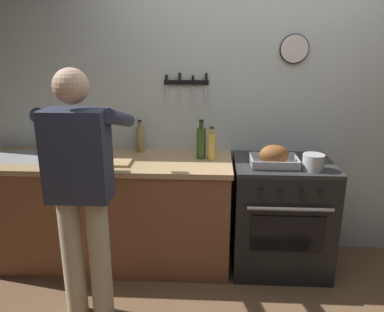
% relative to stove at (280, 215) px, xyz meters
% --- Properties ---
extents(wall_back, '(6.00, 0.13, 2.60)m').
position_rel_stove_xyz_m(wall_back, '(-0.22, 0.36, 0.85)').
color(wall_back, silver).
rests_on(wall_back, ground).
extents(counter_block, '(2.03, 0.65, 0.90)m').
position_rel_stove_xyz_m(counter_block, '(-1.43, 0.00, 0.01)').
color(counter_block, brown).
rests_on(counter_block, ground).
extents(stove, '(0.76, 0.67, 0.90)m').
position_rel_stove_xyz_m(stove, '(0.00, 0.00, 0.00)').
color(stove, black).
rests_on(stove, ground).
extents(person_cook, '(0.51, 0.63, 1.66)m').
position_rel_stove_xyz_m(person_cook, '(-1.37, -0.67, 0.50)').
color(person_cook, '#C6B793').
rests_on(person_cook, ground).
extents(roasting_pan, '(0.35, 0.26, 0.16)m').
position_rel_stove_xyz_m(roasting_pan, '(-0.10, -0.09, 0.52)').
color(roasting_pan, '#B7B7BC').
rests_on(roasting_pan, stove).
extents(saucepan, '(0.16, 0.16, 0.12)m').
position_rel_stove_xyz_m(saucepan, '(0.17, -0.17, 0.51)').
color(saucepan, '#B7B7BC').
rests_on(saucepan, stove).
extents(cutting_board, '(0.36, 0.24, 0.02)m').
position_rel_stove_xyz_m(cutting_board, '(-1.36, -0.09, 0.46)').
color(cutting_board, tan).
rests_on(cutting_board, counter_block).
extents(bottle_cooking_oil, '(0.06, 0.06, 0.27)m').
position_rel_stove_xyz_m(bottle_cooking_oil, '(-0.57, 0.03, 0.56)').
color(bottle_cooking_oil, gold).
rests_on(bottle_cooking_oil, counter_block).
extents(bottle_vinegar, '(0.07, 0.07, 0.27)m').
position_rel_stove_xyz_m(bottle_vinegar, '(-1.16, 0.23, 0.56)').
color(bottle_vinegar, '#997F4C').
rests_on(bottle_vinegar, counter_block).
extents(bottle_olive_oil, '(0.08, 0.08, 0.31)m').
position_rel_stove_xyz_m(bottle_olive_oil, '(-0.65, 0.07, 0.58)').
color(bottle_olive_oil, '#385623').
rests_on(bottle_olive_oil, counter_block).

